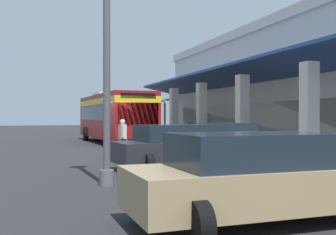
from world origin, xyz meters
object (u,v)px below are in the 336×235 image
parked_sedan_tan (258,177)px  pedestrian (123,136)px  transit_bus (114,115)px  lot_light_pole (107,26)px  parked_sedan_white (226,141)px  potted_palm (165,128)px  parked_sedan_charcoal (180,146)px

parked_sedan_tan → pedestrian: pedestrian is taller
transit_bus → pedestrian: (9.53, -1.42, -0.95)m
transit_bus → lot_light_pole: (16.31, -3.26, 2.15)m
parked_sedan_white → parked_sedan_tan: bearing=-23.3°
transit_bus → potted_palm: bearing=132.7°
pedestrian → lot_light_pole: (6.78, -1.84, 3.09)m
potted_palm → parked_sedan_tan: bearing=-14.5°
parked_sedan_tan → parked_sedan_charcoal: same height
parked_sedan_white → lot_light_pole: bearing=-49.4°
transit_bus → potted_palm: (-4.60, 4.99, -1.05)m
parked_sedan_tan → pedestrian: 11.14m
potted_palm → lot_light_pole: lot_light_pole is taller
parked_sedan_tan → parked_sedan_charcoal: size_ratio=0.97×
pedestrian → potted_palm: size_ratio=0.52×
parked_sedan_white → potted_palm: potted_palm is taller
lot_light_pole → parked_sedan_tan: bearing=21.7°
pedestrian → transit_bus: bearing=171.5°
transit_bus → parked_sedan_white: (11.41, 2.46, -1.10)m
lot_light_pole → pedestrian: bearing=164.8°
parked_sedan_tan → lot_light_pole: bearing=-158.3°
parked_sedan_charcoal → potted_palm: potted_palm is taller
transit_bus → parked_sedan_charcoal: bearing=-1.7°
potted_palm → lot_light_pole: size_ratio=0.42×
lot_light_pole → parked_sedan_white: bearing=130.6°
lot_light_pole → potted_palm: bearing=158.5°
parked_sedan_white → pedestrian: size_ratio=2.80×
transit_bus → parked_sedan_tan: size_ratio=2.55×
lot_light_pole → transit_bus: bearing=168.7°
potted_palm → lot_light_pole: bearing=-21.5°
parked_sedan_tan → pedestrian: (-11.14, 0.11, 0.15)m
transit_bus → lot_light_pole: size_ratio=1.52×
parked_sedan_white → potted_palm: size_ratio=1.44×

